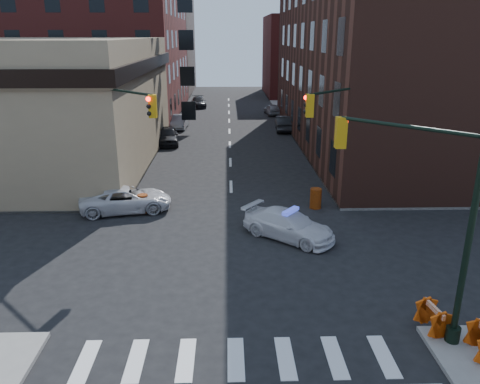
{
  "coord_description": "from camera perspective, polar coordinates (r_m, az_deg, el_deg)",
  "views": [
    {
      "loc": [
        -0.19,
        -18.53,
        9.29
      ],
      "look_at": [
        0.37,
        2.41,
        2.2
      ],
      "focal_mm": 35.0,
      "sensor_mm": 36.0,
      "label": 1
    }
  ],
  "objects": [
    {
      "name": "ground",
      "position": [
        20.73,
        -0.86,
        -7.93
      ],
      "size": [
        140.0,
        140.0,
        0.0
      ],
      "primitive_type": "plane",
      "color": "black",
      "rests_on": "ground"
    },
    {
      "name": "sidewalk_nw",
      "position": [
        56.87,
        -25.4,
        7.59
      ],
      "size": [
        34.0,
        54.5,
        0.15
      ],
      "primitive_type": "cube",
      "color": "gray",
      "rests_on": "ground"
    },
    {
      "name": "sidewalk_ne",
      "position": [
        57.03,
        22.71,
        7.97
      ],
      "size": [
        34.0,
        54.5,
        0.15
      ],
      "primitive_type": "cube",
      "color": "gray",
      "rests_on": "ground"
    },
    {
      "name": "apartment_block",
      "position": [
        61.38,
        -20.18,
        20.18
      ],
      "size": [
        25.0,
        25.0,
        24.0
      ],
      "primitive_type": "cube",
      "color": "maroon",
      "rests_on": "ground"
    },
    {
      "name": "commercial_row_ne",
      "position": [
        43.16,
        16.84,
        14.9
      ],
      "size": [
        14.0,
        34.0,
        14.0
      ],
      "primitive_type": "cube",
      "color": "#47251C",
      "rests_on": "ground"
    },
    {
      "name": "filler_nw",
      "position": [
        82.07,
        -13.26,
        17.34
      ],
      "size": [
        20.0,
        18.0,
        16.0
      ],
      "primitive_type": "cube",
      "color": "brown",
      "rests_on": "ground"
    },
    {
      "name": "filler_ne",
      "position": [
        77.9,
        9.32,
        16.05
      ],
      "size": [
        16.0,
        16.0,
        12.0
      ],
      "primitive_type": "cube",
      "color": "maroon",
      "rests_on": "ground"
    },
    {
      "name": "signal_pole_se",
      "position": [
        15.16,
        22.81,
        -0.78
      ],
      "size": [
        5.4,
        5.27,
        8.0
      ],
      "rotation": [
        0.0,
        0.0,
        2.36
      ],
      "color": "black",
      "rests_on": "sidewalk_se"
    },
    {
      "name": "signal_pole_nw",
      "position": [
        25.02,
        -14.69,
        6.68
      ],
      "size": [
        3.58,
        3.67,
        8.0
      ],
      "rotation": [
        0.0,
        0.0,
        -0.79
      ],
      "color": "black",
      "rests_on": "sidewalk_nw"
    },
    {
      "name": "signal_pole_ne",
      "position": [
        25.12,
        12.46,
        6.9
      ],
      "size": [
        3.67,
        3.58,
        8.0
      ],
      "rotation": [
        0.0,
        0.0,
        -2.36
      ],
      "color": "black",
      "rests_on": "sidewalk_ne"
    },
    {
      "name": "tree_ne_near",
      "position": [
        45.56,
        8.35,
        11.2
      ],
      "size": [
        3.0,
        3.0,
        4.85
      ],
      "color": "black",
      "rests_on": "sidewalk_ne"
    },
    {
      "name": "tree_ne_far",
      "position": [
        53.4,
        6.91,
        12.34
      ],
      "size": [
        3.0,
        3.0,
        4.85
      ],
      "color": "black",
      "rests_on": "sidewalk_ne"
    },
    {
      "name": "police_car",
      "position": [
        22.43,
        5.96,
        -4.02
      ],
      "size": [
        4.75,
        4.33,
        1.33
      ],
      "primitive_type": "imported",
      "rotation": [
        0.0,
        0.0,
        0.9
      ],
      "color": "silver",
      "rests_on": "ground"
    },
    {
      "name": "pickup",
      "position": [
        26.41,
        -13.72,
        -0.88
      ],
      "size": [
        5.26,
        3.19,
        1.36
      ],
      "primitive_type": "imported",
      "rotation": [
        0.0,
        0.0,
        1.77
      ],
      "color": "silver",
      "rests_on": "ground"
    },
    {
      "name": "parked_car_wnear",
      "position": [
        42.17,
        -8.8,
        6.82
      ],
      "size": [
        2.33,
        4.66,
        1.53
      ],
      "primitive_type": "imported",
      "rotation": [
        0.0,
        0.0,
        0.12
      ],
      "color": "black",
      "rests_on": "ground"
    },
    {
      "name": "parked_car_wfar",
      "position": [
        49.28,
        -7.35,
        8.49
      ],
      "size": [
        1.66,
        4.22,
        1.37
      ],
      "primitive_type": "imported",
      "rotation": [
        0.0,
        0.0,
        -0.05
      ],
      "color": "gray",
      "rests_on": "ground"
    },
    {
      "name": "parked_car_wdeep",
      "position": [
        63.9,
        -5.06,
        10.88
      ],
      "size": [
        2.34,
        4.76,
        1.33
      ],
      "primitive_type": "imported",
      "rotation": [
        0.0,
        0.0,
        0.11
      ],
      "color": "black",
      "rests_on": "ground"
    },
    {
      "name": "parked_car_enear",
      "position": [
        47.88,
        5.37,
        8.36
      ],
      "size": [
        1.81,
        4.69,
        1.52
      ],
      "primitive_type": "imported",
      "rotation": [
        0.0,
        0.0,
        3.1
      ],
      "color": "black",
      "rests_on": "ground"
    },
    {
      "name": "parked_car_efar",
      "position": [
        57.56,
        3.96,
        10.02
      ],
      "size": [
        1.99,
        3.96,
        1.3
      ],
      "primitive_type": "imported",
      "rotation": [
        0.0,
        0.0,
        3.27
      ],
      "color": "gray",
      "rests_on": "ground"
    },
    {
      "name": "pedestrian_a",
      "position": [
        29.61,
        -17.74,
        1.8
      ],
      "size": [
        0.81,
        0.64,
        1.96
      ],
      "primitive_type": "imported",
      "rotation": [
        0.0,
        0.0,
        -0.27
      ],
      "color": "black",
      "rests_on": "sidewalk_nw"
    },
    {
      "name": "pedestrian_b",
      "position": [
        28.4,
        -25.53,
        -0.24
      ],
      "size": [
        0.79,
        0.62,
        1.62
      ],
      "primitive_type": "imported",
      "rotation": [
        0.0,
        0.0,
        0.01
      ],
      "color": "black",
      "rests_on": "sidewalk_nw"
    },
    {
      "name": "pedestrian_c",
      "position": [
        28.24,
        -25.04,
        -0.12
      ],
      "size": [
        1.04,
        1.03,
        1.76
      ],
      "primitive_type": "imported",
      "rotation": [
        0.0,
        0.0,
        0.77
      ],
      "color": "#1D212B",
      "rests_on": "sidewalk_nw"
    },
    {
      "name": "barrel_road",
      "position": [
        26.49,
        9.21,
        -0.77
      ],
      "size": [
        0.77,
        0.77,
        1.14
      ],
      "primitive_type": "cylinder",
      "rotation": [
        0.0,
        0.0,
        0.24
      ],
      "color": "#D46309",
      "rests_on": "ground"
    },
    {
      "name": "barrel_bank",
      "position": [
        26.1,
        -11.74,
        -1.37
      ],
      "size": [
        0.72,
        0.72,
        1.01
      ],
      "primitive_type": "cylinder",
      "rotation": [
        0.0,
        0.0,
        0.32
      ],
      "color": "#D45209",
      "rests_on": "ground"
    },
    {
      "name": "barricade_se_a",
      "position": [
        16.84,
        22.46,
        -13.99
      ],
      "size": [
        0.74,
        1.24,
        0.88
      ],
      "primitive_type": null,
      "rotation": [
        0.0,
        0.0,
        1.71
      ],
      "color": "red",
      "rests_on": "sidewalk_se"
    },
    {
      "name": "barricade_nw_a",
      "position": [
        29.03,
        -18.78,
        0.32
      ],
      "size": [
        1.39,
        0.9,
        0.96
      ],
      "primitive_type": null,
      "rotation": [
        0.0,
        0.0,
        0.22
      ],
      "color": "#C33B09",
      "rests_on": "sidewalk_nw"
    },
    {
      "name": "barricade_nw_b",
      "position": [
        27.79,
        -22.25,
        -0.99
      ],
      "size": [
        1.17,
        0.59,
        0.88
      ],
      "primitive_type": null,
      "rotation": [
        0.0,
        0.0,
        0.0
      ],
      "color": "#E7550A",
      "rests_on": "sidewalk_nw"
    }
  ]
}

